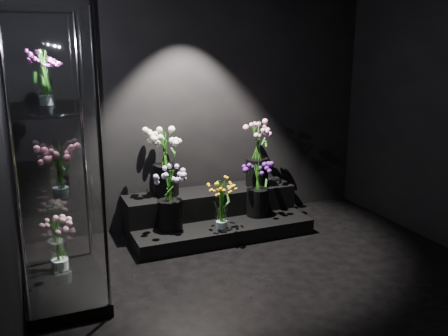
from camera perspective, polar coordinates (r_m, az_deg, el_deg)
floor at (r=4.25m, az=7.22°, el=-14.52°), size 4.00×4.00×0.00m
wall_back at (r=5.56m, az=-2.62°, el=7.86°), size 4.00×0.00×4.00m
wall_left at (r=3.26m, az=-24.06°, el=1.61°), size 0.00×4.00×4.00m
display_riser at (r=5.50m, az=-1.14°, el=-5.35°), size 1.91×0.85×0.42m
display_case at (r=4.08m, az=-18.92°, el=0.72°), size 0.62×1.03×2.27m
bouquet_orange_bells at (r=5.09m, az=-0.29°, el=-3.99°), size 0.27×0.27×0.53m
bouquet_lilac at (r=5.05m, az=-6.22°, el=-3.12°), size 0.42×0.42×0.63m
bouquet_purple at (r=5.43m, az=3.88°, el=-1.84°), size 0.38×0.38×0.63m
bouquet_cream_roses at (r=5.30m, az=-6.71°, el=1.15°), size 0.50×0.50×0.70m
bouquet_pink_roses at (r=5.61m, az=3.83°, el=1.96°), size 0.41×0.41×0.73m
bouquet_case_pink at (r=3.94m, az=-18.33°, el=-0.14°), size 0.37×0.37×0.42m
bouquet_case_magenta at (r=4.13m, az=-19.84°, el=9.79°), size 0.26×0.26×0.42m
bouquet_case_base_pink at (r=4.57m, az=-18.41°, el=-8.24°), size 0.36×0.36×0.44m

